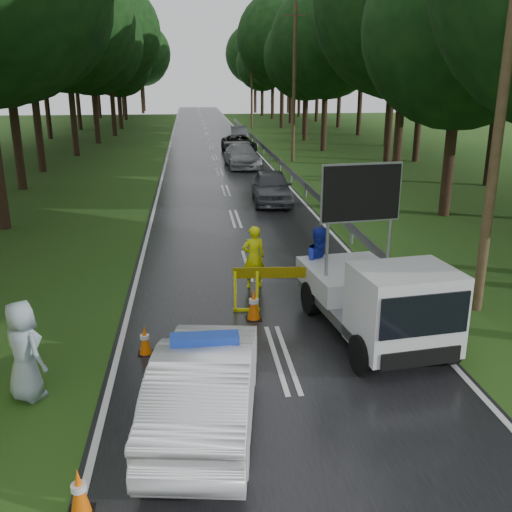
{
  "coord_description": "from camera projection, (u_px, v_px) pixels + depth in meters",
  "views": [
    {
      "loc": [
        -1.72,
        -10.36,
        5.51
      ],
      "look_at": [
        -0.2,
        2.89,
        1.3
      ],
      "focal_mm": 40.0,
      "sensor_mm": 36.0,
      "label": 1
    }
  ],
  "objects": [
    {
      "name": "ground",
      "position": [
        282.0,
        358.0,
        11.66
      ],
      "size": [
        160.0,
        160.0,
        0.0
      ],
      "primitive_type": "plane",
      "color": "#204212",
      "rests_on": "ground"
    },
    {
      "name": "road",
      "position": [
        215.0,
        158.0,
        40.08
      ],
      "size": [
        7.0,
        140.0,
        0.02
      ],
      "primitive_type": "cube",
      "color": "black",
      "rests_on": "ground"
    },
    {
      "name": "guardrail",
      "position": [
        268.0,
        150.0,
        40.01
      ],
      "size": [
        0.12,
        60.06,
        0.7
      ],
      "color": "gray",
      "rests_on": "ground"
    },
    {
      "name": "utility_pole_near",
      "position": [
        503.0,
        98.0,
        12.6
      ],
      "size": [
        1.4,
        0.24,
        10.0
      ],
      "color": "#3F321D",
      "rests_on": "ground"
    },
    {
      "name": "utility_pole_mid",
      "position": [
        294.0,
        84.0,
        37.23
      ],
      "size": [
        1.4,
        0.24,
        10.0
      ],
      "color": "#3F321D",
      "rests_on": "ground"
    },
    {
      "name": "utility_pole_far",
      "position": [
        252.0,
        81.0,
        61.86
      ],
      "size": [
        1.4,
        0.24,
        10.0
      ],
      "color": "#3F321D",
      "rests_on": "ground"
    },
    {
      "name": "police_sedan",
      "position": [
        206.0,
        384.0,
        9.28
      ],
      "size": [
        2.17,
        4.59,
        1.6
      ],
      "rotation": [
        0.0,
        0.0,
        2.99
      ],
      "color": "silver",
      "rests_on": "ground"
    },
    {
      "name": "work_truck",
      "position": [
        378.0,
        298.0,
        12.17
      ],
      "size": [
        2.56,
        4.8,
        3.66
      ],
      "rotation": [
        0.0,
        0.0,
        0.12
      ],
      "color": "gray",
      "rests_on": "ground"
    },
    {
      "name": "barrier",
      "position": [
        290.0,
        278.0,
        13.75
      ],
      "size": [
        2.76,
        0.27,
        1.14
      ],
      "rotation": [
        0.0,
        0.0,
        -0.08
      ],
      "color": "#F3FF0D",
      "rests_on": "ground"
    },
    {
      "name": "officer",
      "position": [
        254.0,
        257.0,
        15.32
      ],
      "size": [
        0.69,
        0.5,
        1.73
      ],
      "primitive_type": "imported",
      "rotation": [
        0.0,
        0.0,
        3.29
      ],
      "color": "#F7FF0D",
      "rests_on": "ground"
    },
    {
      "name": "civilian",
      "position": [
        320.0,
        265.0,
        14.37
      ],
      "size": [
        1.12,
        0.98,
        1.95
      ],
      "primitive_type": "imported",
      "rotation": [
        0.0,
        0.0,
        0.3
      ],
      "color": "#1B2BB3",
      "rests_on": "ground"
    },
    {
      "name": "bystander_right",
      "position": [
        24.0,
        351.0,
        9.98
      ],
      "size": [
        1.06,
        1.03,
        1.84
      ],
      "primitive_type": "imported",
      "rotation": [
        0.0,
        0.0,
        2.42
      ],
      "color": "#8EA0AB",
      "rests_on": "ground"
    },
    {
      "name": "queue_car_first",
      "position": [
        272.0,
        187.0,
        25.88
      ],
      "size": [
        1.96,
        4.37,
        1.46
      ],
      "primitive_type": "imported",
      "rotation": [
        0.0,
        0.0,
        -0.06
      ],
      "color": "#44464D",
      "rests_on": "ground"
    },
    {
      "name": "queue_car_second",
      "position": [
        242.0,
        156.0,
        36.14
      ],
      "size": [
        2.25,
        4.95,
        1.41
      ],
      "primitive_type": "imported",
      "rotation": [
        0.0,
        0.0,
        0.06
      ],
      "color": "#93959A",
      "rests_on": "ground"
    },
    {
      "name": "queue_car_third",
      "position": [
        239.0,
        144.0,
        42.77
      ],
      "size": [
        2.52,
        4.9,
        1.32
      ],
      "primitive_type": "imported",
      "rotation": [
        0.0,
        0.0,
        0.07
      ],
      "color": "black",
      "rests_on": "ground"
    },
    {
      "name": "queue_car_fourth",
      "position": [
        239.0,
        134.0,
        49.94
      ],
      "size": [
        1.69,
        4.13,
        1.33
      ],
      "primitive_type": "imported",
      "rotation": [
        0.0,
        0.0,
        -0.07
      ],
      "color": "#44474C",
      "rests_on": "ground"
    },
    {
      "name": "cone_near_left",
      "position": [
        79.0,
        492.0,
        7.41
      ],
      "size": [
        0.34,
        0.34,
        0.71
      ],
      "color": "black",
      "rests_on": "ground"
    },
    {
      "name": "cone_center",
      "position": [
        254.0,
        305.0,
        13.4
      ],
      "size": [
        0.38,
        0.38,
        0.8
      ],
      "color": "black",
      "rests_on": "ground"
    },
    {
      "name": "cone_far",
      "position": [
        306.0,
        269.0,
        15.93
      ],
      "size": [
        0.36,
        0.36,
        0.77
      ],
      "color": "black",
      "rests_on": "ground"
    },
    {
      "name": "cone_left_mid",
      "position": [
        145.0,
        340.0,
        11.74
      ],
      "size": [
        0.31,
        0.31,
        0.66
      ],
      "color": "black",
      "rests_on": "ground"
    },
    {
      "name": "cone_right",
      "position": [
        351.0,
        268.0,
        16.11
      ],
      "size": [
        0.32,
        0.32,
        0.67
      ],
      "color": "black",
      "rests_on": "ground"
    }
  ]
}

